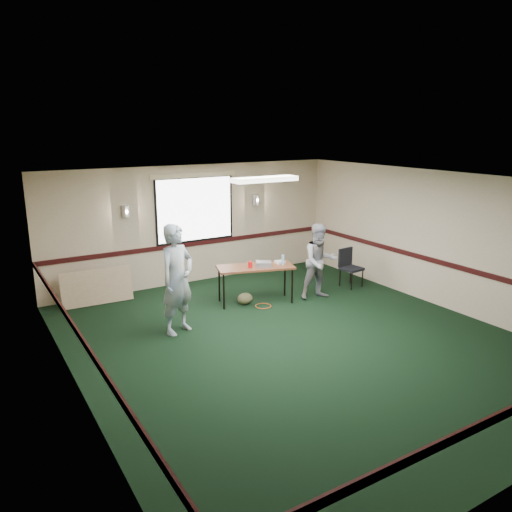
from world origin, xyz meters
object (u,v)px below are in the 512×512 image
conference_chair (349,264)px  person_right (320,261)px  folding_table (255,269)px  projector (264,264)px  person_left (177,279)px

conference_chair → person_right: bearing=-170.3°
folding_table → projector: (0.13, -0.10, 0.11)m
projector → person_left: bearing=-136.6°
folding_table → projector: projector is taller
folding_table → conference_chair: conference_chair is taller
projector → conference_chair: (2.25, -0.05, -0.32)m
person_right → person_left: bearing=-166.3°
folding_table → conference_chair: (2.38, -0.15, -0.21)m
conference_chair → person_right: size_ratio=0.54×
conference_chair → folding_table: bearing=170.1°
projector → person_left: (-2.08, -0.51, 0.15)m
folding_table → person_right: (1.28, -0.47, 0.08)m
projector → person_right: bearing=12.0°
projector → person_right: person_right is taller
person_left → person_right: size_ratio=1.21×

